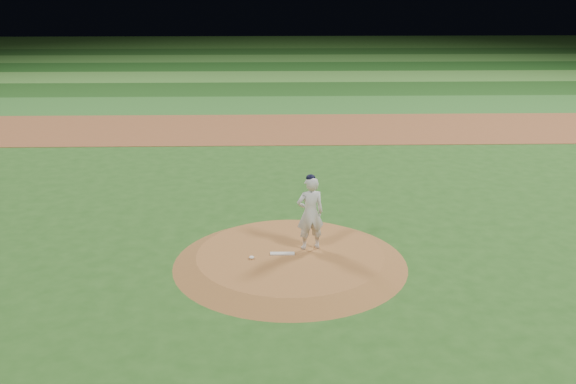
# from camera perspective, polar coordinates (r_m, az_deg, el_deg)

# --- Properties ---
(ground) EXTENTS (120.00, 120.00, 0.00)m
(ground) POSITION_cam_1_polar(r_m,az_deg,el_deg) (15.23, 0.19, -6.34)
(ground) COLOR #27561B
(ground) RESTS_ON ground
(infield_dirt_band) EXTENTS (70.00, 6.00, 0.02)m
(infield_dirt_band) POSITION_cam_1_polar(r_m,az_deg,el_deg) (28.53, -0.62, 5.65)
(infield_dirt_band) COLOR brown
(infield_dirt_band) RESTS_ON ground
(outfield_stripe_0) EXTENTS (70.00, 5.00, 0.02)m
(outfield_stripe_0) POSITION_cam_1_polar(r_m,az_deg,el_deg) (33.91, -0.76, 7.74)
(outfield_stripe_0) COLOR #2C6725
(outfield_stripe_0) RESTS_ON ground
(outfield_stripe_1) EXTENTS (70.00, 5.00, 0.02)m
(outfield_stripe_1) POSITION_cam_1_polar(r_m,az_deg,el_deg) (38.83, -0.86, 9.14)
(outfield_stripe_1) COLOR #1A4516
(outfield_stripe_1) RESTS_ON ground
(outfield_stripe_2) EXTENTS (70.00, 5.00, 0.02)m
(outfield_stripe_2) POSITION_cam_1_polar(r_m,az_deg,el_deg) (43.77, -0.93, 10.23)
(outfield_stripe_2) COLOR #3F7C2D
(outfield_stripe_2) RESTS_ON ground
(outfield_stripe_3) EXTENTS (70.00, 5.00, 0.02)m
(outfield_stripe_3) POSITION_cam_1_polar(r_m,az_deg,el_deg) (48.72, -0.99, 11.09)
(outfield_stripe_3) COLOR #184315
(outfield_stripe_3) RESTS_ON ground
(outfield_stripe_4) EXTENTS (70.00, 5.00, 0.02)m
(outfield_stripe_4) POSITION_cam_1_polar(r_m,az_deg,el_deg) (53.68, -1.04, 11.80)
(outfield_stripe_4) COLOR #316625
(outfield_stripe_4) RESTS_ON ground
(outfield_stripe_5) EXTENTS (70.00, 5.00, 0.02)m
(outfield_stripe_5) POSITION_cam_1_polar(r_m,az_deg,el_deg) (58.65, -1.08, 12.38)
(outfield_stripe_5) COLOR #183F14
(outfield_stripe_5) RESTS_ON ground
(pitchers_mound) EXTENTS (5.50, 5.50, 0.25)m
(pitchers_mound) POSITION_cam_1_polar(r_m,az_deg,el_deg) (15.18, 0.19, -5.92)
(pitchers_mound) COLOR #99602F
(pitchers_mound) RESTS_ON ground
(pitching_rubber) EXTENTS (0.57, 0.15, 0.03)m
(pitching_rubber) POSITION_cam_1_polar(r_m,az_deg,el_deg) (15.09, -0.51, -5.49)
(pitching_rubber) COLOR silver
(pitching_rubber) RESTS_ON pitchers_mound
(rosin_bag) EXTENTS (0.12, 0.12, 0.07)m
(rosin_bag) POSITION_cam_1_polar(r_m,az_deg,el_deg) (14.87, -3.25, -5.83)
(rosin_bag) COLOR white
(rosin_bag) RESTS_ON pitchers_mound
(pitcher_on_mound) EXTENTS (0.73, 0.56, 1.85)m
(pitcher_on_mound) POSITION_cam_1_polar(r_m,az_deg,el_deg) (15.07, 1.99, -1.85)
(pitcher_on_mound) COLOR silver
(pitcher_on_mound) RESTS_ON pitchers_mound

